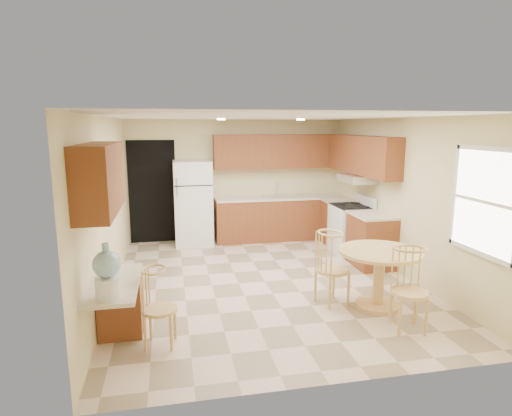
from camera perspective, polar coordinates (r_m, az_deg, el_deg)
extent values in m
plane|color=beige|center=(6.73, 1.21, -9.76)|extent=(5.50, 5.50, 0.00)
cube|color=white|center=(6.30, 1.31, 12.04)|extent=(4.50, 5.50, 0.02)
cube|color=beige|center=(9.07, -2.56, 3.76)|extent=(4.50, 0.02, 2.50)
cube|color=beige|center=(3.83, 10.37, -6.32)|extent=(4.50, 0.02, 2.50)
cube|color=beige|center=(6.30, -19.12, 0.02)|extent=(0.02, 5.50, 2.50)
cube|color=beige|center=(7.23, 18.95, 1.35)|extent=(0.02, 5.50, 2.50)
cube|color=black|center=(8.98, -13.64, 2.10)|extent=(0.90, 0.02, 2.10)
cube|color=brown|center=(9.10, 3.23, -1.44)|extent=(2.75, 0.60, 0.87)
cube|color=beige|center=(9.01, 3.26, 1.39)|extent=(2.75, 0.63, 0.04)
cube|color=brown|center=(8.88, 10.94, -1.92)|extent=(0.60, 0.59, 0.87)
cube|color=beige|center=(8.79, 11.04, 0.97)|extent=(0.63, 0.59, 0.04)
cube|color=brown|center=(7.60, 15.09, -4.28)|extent=(0.60, 0.80, 0.87)
cube|color=beige|center=(7.49, 15.26, -0.92)|extent=(0.63, 0.80, 0.04)
cube|color=brown|center=(9.03, 3.11, 7.55)|extent=(2.75, 0.33, 0.70)
cube|color=brown|center=(8.15, 13.90, 6.89)|extent=(0.33, 2.42, 0.70)
cube|color=brown|center=(4.63, -20.09, 3.74)|extent=(0.33, 1.40, 0.70)
cube|color=silver|center=(9.00, 3.11, 1.52)|extent=(0.78, 0.44, 0.01)
cube|color=silver|center=(8.13, 13.31, 3.85)|extent=(0.50, 0.76, 0.14)
cube|color=brown|center=(5.26, -17.63, -12.14)|extent=(0.48, 0.42, 0.72)
cube|color=beige|center=(4.77, -18.37, -9.58)|extent=(0.50, 1.20, 0.04)
cube|color=white|center=(5.68, 28.30, 0.74)|extent=(0.05, 1.00, 1.20)
cube|color=white|center=(5.61, 28.79, 6.97)|extent=(0.05, 1.10, 0.06)
cube|color=white|center=(5.80, 27.67, -5.30)|extent=(0.05, 1.10, 0.06)
cube|color=white|center=(6.09, 25.07, 1.61)|extent=(0.05, 0.06, 1.28)
cylinder|color=white|center=(7.40, -4.65, 11.72)|extent=(0.14, 0.14, 0.02)
cylinder|color=white|center=(7.69, 5.98, 11.66)|extent=(0.14, 0.14, 0.02)
cube|color=white|center=(8.69, -8.38, 0.66)|extent=(0.75, 0.70, 1.70)
cube|color=black|center=(8.28, -8.32, 2.95)|extent=(0.73, 0.01, 0.02)
cube|color=silver|center=(8.27, -10.47, 2.18)|extent=(0.03, 0.03, 0.18)
cube|color=silver|center=(8.24, -10.52, 3.55)|extent=(0.03, 0.03, 0.14)
cube|color=white|center=(8.26, 12.52, -2.84)|extent=(0.65, 0.76, 0.90)
cube|color=black|center=(8.17, 12.65, 0.26)|extent=(0.64, 0.75, 0.02)
cube|color=white|center=(8.27, 14.45, 0.98)|extent=(0.06, 0.76, 0.18)
cylinder|color=#E2B671|center=(6.04, 15.85, -12.35)|extent=(0.57, 0.57, 0.06)
cylinder|color=#E2B671|center=(5.92, 16.03, -9.20)|extent=(0.14, 0.14, 0.71)
cylinder|color=#E2B671|center=(5.80, 16.23, -5.63)|extent=(1.07, 1.07, 0.04)
cylinder|color=#E2B671|center=(5.88, 10.13, -8.18)|extent=(0.44, 0.44, 0.04)
cylinder|color=#E2B671|center=(6.04, 8.11, -9.95)|extent=(0.04, 0.04, 0.47)
cylinder|color=#E2B671|center=(6.15, 10.90, -9.66)|extent=(0.04, 0.04, 0.47)
cylinder|color=#E2B671|center=(5.77, 9.16, -11.01)|extent=(0.04, 0.04, 0.47)
cylinder|color=#E2B671|center=(5.88, 12.07, -10.68)|extent=(0.04, 0.04, 0.47)
cylinder|color=#E2B671|center=(5.38, 19.77, -10.56)|extent=(0.43, 0.43, 0.04)
cylinder|color=#E2B671|center=(5.52, 17.37, -12.46)|extent=(0.04, 0.04, 0.46)
cylinder|color=#E2B671|center=(5.67, 20.17, -12.01)|extent=(0.04, 0.04, 0.46)
cylinder|color=#E2B671|center=(5.28, 19.01, -13.69)|extent=(0.04, 0.04, 0.46)
cylinder|color=#E2B671|center=(5.43, 21.90, -13.16)|extent=(0.04, 0.04, 0.46)
cylinder|color=#E2B671|center=(4.88, -12.71, -13.10)|extent=(0.38, 0.38, 0.04)
cylinder|color=#E2B671|center=(5.10, -14.18, -14.63)|extent=(0.03, 0.03, 0.41)
cylinder|color=#E2B671|center=(5.09, -10.99, -14.54)|extent=(0.03, 0.03, 0.41)
cylinder|color=#E2B671|center=(4.85, -14.32, -16.02)|extent=(0.03, 0.03, 0.41)
cylinder|color=#E2B671|center=(4.84, -10.95, -15.92)|extent=(0.03, 0.03, 0.41)
cylinder|color=white|center=(4.34, -19.12, -9.98)|extent=(0.24, 0.24, 0.20)
sphere|color=#8AB5D6|center=(4.26, -19.31, -7.08)|extent=(0.26, 0.26, 0.26)
cylinder|color=#8AB5D6|center=(4.22, -19.45, -4.93)|extent=(0.06, 0.06, 0.07)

